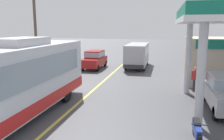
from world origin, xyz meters
TOP-DOWN VIEW (x-y plane):
  - ground at (0.00, 20.00)m, footprint 120.00×120.00m
  - lane_divider_stripe at (0.00, 15.00)m, footprint 0.16×50.00m
  - coach_bus_main at (-1.88, 4.93)m, footprint 2.60×11.04m
  - minibus_opposing_lane at (1.82, 20.75)m, footprint 2.04×6.13m
  - motorcycle_parked_forecourt at (5.83, 4.85)m, footprint 0.55×1.80m
  - pedestrian_by_shop at (6.62, 12.09)m, footprint 0.55×0.22m
  - car_trailing_behind_bus at (-2.35, 19.12)m, footprint 1.70×4.20m
  - utility_pole_roadside at (-6.61, 15.34)m, footprint 1.80×0.24m

SIDE VIEW (x-z plane):
  - ground at x=0.00m, z-range 0.00..0.00m
  - lane_divider_stripe at x=0.00m, z-range 0.00..0.01m
  - motorcycle_parked_forecourt at x=5.83m, z-range -0.02..0.90m
  - pedestrian_by_shop at x=6.62m, z-range 0.10..1.76m
  - car_trailing_behind_bus at x=-2.35m, z-range 0.10..1.92m
  - minibus_opposing_lane at x=1.82m, z-range 0.25..2.69m
  - coach_bus_main at x=-1.88m, z-range -0.12..3.56m
  - utility_pole_roadside at x=-6.61m, z-range 0.18..7.80m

